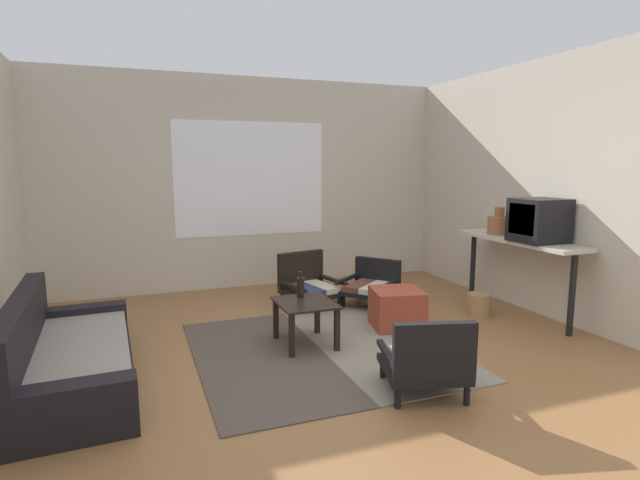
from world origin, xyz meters
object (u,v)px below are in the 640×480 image
console_shelf (518,247)px  coffee_table (305,311)px  ottoman_orange (397,309)px  wicker_basket (479,304)px  clay_vase (499,224)px  couch (65,359)px  armchair_by_window (309,283)px  armchair_striped_foreground (427,361)px  crt_television (539,220)px  armchair_corner (371,284)px  glass_bottle (301,287)px

console_shelf → coffee_table: bearing=-178.3°
ottoman_orange → wicker_basket: bearing=2.7°
clay_vase → couch: bearing=-172.9°
armchair_by_window → armchair_striped_foreground: 2.49m
crt_television → clay_vase: crt_television is taller
ottoman_orange → console_shelf: 1.51m
ottoman_orange → console_shelf: (1.41, -0.07, 0.54)m
coffee_table → wicker_basket: coffee_table is taller
armchair_by_window → armchair_corner: bearing=-23.5°
armchair_by_window → clay_vase: (1.94, -0.87, 0.69)m
armchair_by_window → glass_bottle: size_ratio=2.95×
wicker_basket → crt_television: bearing=-45.5°
armchair_corner → glass_bottle: bearing=-144.4°
armchair_corner → console_shelf: 1.64m
coffee_table → crt_television: 2.53m
ottoman_orange → clay_vase: clay_vase is taller
glass_bottle → coffee_table: bearing=-93.9°
armchair_by_window → crt_television: bearing=-36.7°
console_shelf → clay_vase: size_ratio=5.18×
wicker_basket → clay_vase: bearing=27.5°
armchair_striped_foreground → crt_television: size_ratio=1.49×
coffee_table → armchair_striped_foreground: 1.32m
coffee_table → console_shelf: bearing=1.7°
couch → crt_television: (4.32, -0.04, 0.84)m
couch → crt_television: bearing=-0.5°
armchair_corner → wicker_basket: bearing=-40.8°
armchair_striped_foreground → ottoman_orange: 1.48m
couch → coffee_table: (1.91, 0.16, 0.11)m
couch → console_shelf: bearing=3.0°
armchair_corner → glass_bottle: glass_bottle is taller
glass_bottle → wicker_basket: 2.06m
armchair_striped_foreground → clay_vase: 2.62m
clay_vase → glass_bottle: clay_vase is taller
armchair_corner → console_shelf: bearing=-34.9°
coffee_table → crt_television: (2.41, -0.19, 0.73)m
couch → armchair_striped_foreground: size_ratio=2.83×
couch → armchair_striped_foreground: couch is taller
armchair_by_window → coffee_table: bearing=-110.7°
clay_vase → wicker_basket: size_ratio=1.23×
crt_television → clay_vase: (0.00, 0.58, -0.11)m
coffee_table → crt_television: bearing=-4.6°
ottoman_orange → clay_vase: size_ratio=1.57×
couch → crt_television: 4.40m
armchair_corner → ottoman_orange: armchair_corner is taller
armchair_striped_foreground → ottoman_orange: bearing=68.4°
armchair_striped_foreground → couch: bearing=155.5°
coffee_table → console_shelf: 2.45m
ottoman_orange → crt_television: crt_television is taller
couch → ottoman_orange: (2.91, 0.29, -0.01)m
armchair_striped_foreground → armchair_by_window: bearing=89.7°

